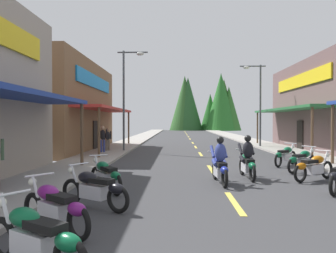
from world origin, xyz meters
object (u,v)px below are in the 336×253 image
motorcycle_parked_left_0 (35,237)px  streetlamp_right (257,94)px  motorcycle_parked_right_4 (302,160)px  rider_cruising_lead (220,164)px  pedestrian_by_shop (103,137)px  motorcycle_parked_left_2 (95,188)px  pedestrian_browsing (108,138)px  motorcycle_parked_left_3 (106,175)px  streetlamp_left (128,87)px  motorcycle_parked_right_5 (285,155)px  motorcycle_parked_right_3 (314,167)px  motorcycle_parked_left_1 (55,206)px  rider_cruising_trailing (247,160)px

motorcycle_parked_left_0 → streetlamp_right: bearing=-79.3°
motorcycle_parked_right_4 → rider_cruising_lead: 4.48m
rider_cruising_lead → pedestrian_by_shop: 11.51m
motorcycle_parked_left_2 → pedestrian_browsing: pedestrian_browsing is taller
motorcycle_parked_left_0 → motorcycle_parked_left_3: (-0.17, 5.22, 0.00)m
streetlamp_left → motorcycle_parked_left_2: size_ratio=3.57×
motorcycle_parked_left_0 → streetlamp_left: bearing=-54.2°
motorcycle_parked_left_3 → motorcycle_parked_right_5: bearing=-86.7°
motorcycle_parked_left_0 → pedestrian_by_shop: bearing=-49.0°
motorcycle_parked_right_3 → motorcycle_parked_left_1: (-6.99, -5.56, 0.00)m
motorcycle_parked_left_3 → pedestrian_by_shop: pedestrian_by_shop is taller
motorcycle_parked_left_3 → pedestrian_browsing: size_ratio=1.11×
pedestrian_by_shop → streetlamp_right: bearing=-68.9°
streetlamp_right → motorcycle_parked_right_4: bearing=-95.2°
motorcycle_parked_right_5 → motorcycle_parked_left_2: same height
motorcycle_parked_left_0 → motorcycle_parked_left_3: size_ratio=1.05×
motorcycle_parked_left_1 → rider_cruising_trailing: bearing=-91.4°
motorcycle_parked_left_0 → pedestrian_browsing: pedestrian_browsing is taller
streetlamp_right → rider_cruising_lead: (-4.79, -15.14, -3.51)m
motorcycle_parked_left_3 → pedestrian_by_shop: bearing=-22.4°
rider_cruising_lead → rider_cruising_trailing: size_ratio=1.00×
motorcycle_parked_right_5 → motorcycle_parked_left_0: bearing=-169.6°
motorcycle_parked_right_5 → motorcycle_parked_left_2: bearing=-179.4°
motorcycle_parked_left_1 → motorcycle_parked_left_3: size_ratio=0.98×
motorcycle_parked_right_5 → pedestrian_by_shop: (-9.70, 5.26, 0.55)m
motorcycle_parked_left_1 → rider_cruising_lead: bearing=-89.3°
motorcycle_parked_right_5 → pedestrian_by_shop: pedestrian_by_shop is taller
motorcycle_parked_left_2 → pedestrian_by_shop: 13.25m
motorcycle_parked_left_3 → streetlamp_right: bearing=-62.5°
motorcycle_parked_right_3 → rider_cruising_lead: (-3.33, -0.68, 0.17)m
streetlamp_left → motorcycle_parked_right_4: (8.35, -8.49, -3.84)m
motorcycle_parked_right_5 → motorcycle_parked_left_2: 10.35m
motorcycle_parked_left_3 → motorcycle_parked_right_4: bearing=-97.4°
motorcycle_parked_left_1 → pedestrian_by_shop: (-2.45, 14.63, 0.55)m
streetlamp_right → motorcycle_parked_left_2: 20.39m
streetlamp_left → streetlamp_right: 10.33m
motorcycle_parked_right_3 → rider_cruising_lead: 3.40m
streetlamp_right → motorcycle_parked_right_3: 14.99m
motorcycle_parked_left_1 → motorcycle_parked_left_2: size_ratio=0.93×
streetlamp_left → motorcycle_parked_left_3: streetlamp_left is taller
motorcycle_parked_right_5 → pedestrian_by_shop: size_ratio=0.92×
rider_cruising_trailing → pedestrian_browsing: 12.14m
pedestrian_browsing → streetlamp_right: bearing=-111.5°
motorcycle_parked_right_4 → motorcycle_parked_left_0: bearing=-168.1°
motorcycle_parked_left_1 → pedestrian_browsing: bearing=-43.9°
motorcycle_parked_right_4 → rider_cruising_trailing: 2.98m
rider_cruising_lead → motorcycle_parked_right_5: bearing=-43.5°
motorcycle_parked_left_1 → motorcycle_parked_left_3: (0.15, 3.62, 0.00)m
streetlamp_left → motorcycle_parked_left_0: bearing=-85.5°
rider_cruising_trailing → pedestrian_browsing: bearing=33.6°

